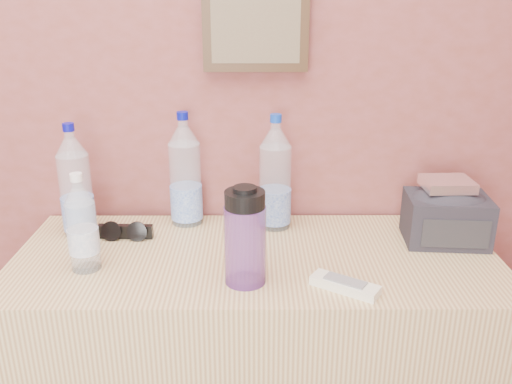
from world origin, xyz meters
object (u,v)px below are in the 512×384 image
pet_large_c (275,179)px  nalgene_bottle (245,236)px  ac_remote (345,285)px  sunglasses (126,231)px  dresser (256,378)px  pet_large_b (185,175)px  pet_small (82,228)px  pet_large_a (76,186)px  foil_packet (447,184)px  toiletry_bag (446,216)px

pet_large_c → nalgene_bottle: 0.35m
ac_remote → sunglasses: bearing=-173.5°
dresser → pet_large_b: pet_large_b is taller
dresser → pet_small: (-0.44, -0.08, 0.52)m
pet_large_a → nalgene_bottle: pet_large_a is taller
sunglasses → pet_large_a: bearing=168.1°
dresser → foil_packet: (0.54, 0.10, 0.58)m
dresser → sunglasses: sunglasses is taller
dresser → pet_large_c: pet_large_c is taller
nalgene_bottle → ac_remote: (0.24, -0.04, -0.11)m
dresser → pet_small: pet_small is taller
dresser → pet_small: 0.69m
sunglasses → toiletry_bag: size_ratio=0.70×
pet_large_c → pet_small: 0.56m
pet_large_b → pet_large_c: pet_large_b is taller
pet_large_b → pet_large_c: (0.27, -0.03, -0.00)m
pet_large_b → nalgene_bottle: 0.41m
pet_large_b → toiletry_bag: bearing=-10.2°
toiletry_bag → foil_packet: foil_packet is taller
pet_small → nalgene_bottle: pet_small is taller
sunglasses → toiletry_bag: toiletry_bag is taller
pet_large_b → dresser: bearing=-46.3°
dresser → ac_remote: bearing=-41.2°
nalgene_bottle → ac_remote: 0.27m
ac_remote → toiletry_bag: bearing=72.6°
pet_large_c → foil_packet: 0.49m
pet_small → foil_packet: bearing=10.4°
nalgene_bottle → pet_small: bearing=170.5°
dresser → pet_large_b: size_ratio=3.79×
pet_large_c → ac_remote: size_ratio=2.08×
dresser → nalgene_bottle: bearing=-100.5°
pet_large_c → nalgene_bottle: pet_large_c is taller
dresser → pet_large_a: 0.77m
pet_large_b → foil_packet: (0.75, -0.12, 0.01)m
pet_large_b → pet_large_c: bearing=-6.3°
pet_large_b → sunglasses: bearing=-145.2°
dresser → toiletry_bag: toiletry_bag is taller
pet_large_c → pet_large_b: bearing=173.7°
dresser → sunglasses: 0.58m
nalgene_bottle → toiletry_bag: (0.57, 0.23, -0.05)m
pet_small → nalgene_bottle: 0.42m
toiletry_bag → foil_packet: (-0.00, 0.02, 0.09)m
pet_large_c → toiletry_bag: bearing=-12.4°
dresser → ac_remote: (0.21, -0.19, 0.42)m
pet_large_c → toiletry_bag: pet_large_c is taller
pet_large_c → pet_small: size_ratio=1.34×
pet_large_c → ac_remote: (0.16, -0.38, -0.14)m
ac_remote → foil_packet: foil_packet is taller
pet_small → nalgene_bottle: (0.41, -0.07, 0.01)m
dresser → toiletry_bag: (0.54, 0.09, 0.49)m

